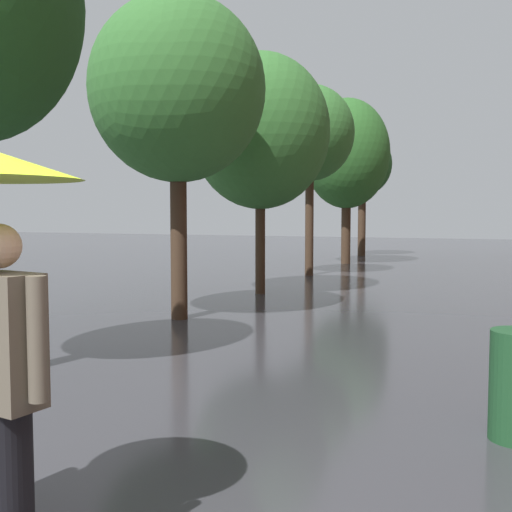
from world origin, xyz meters
The scene contains 5 objects.
street_tree_1 centered at (-3.00, 6.92, 3.69)m, with size 2.82×2.82×5.19m.
street_tree_2 centered at (-2.88, 10.32, 3.43)m, with size 2.92×2.92×5.06m.
street_tree_3 centered at (-2.98, 14.38, 3.85)m, with size 2.40×2.40×5.16m.
street_tree_4 centered at (-2.93, 18.61, 3.66)m, with size 2.86×2.86×5.50m.
street_tree_5 centered at (-3.18, 22.47, 3.56)m, with size 2.29×2.29×4.83m.
Camera 1 is at (1.81, -2.08, 1.76)m, focal length 43.90 mm.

